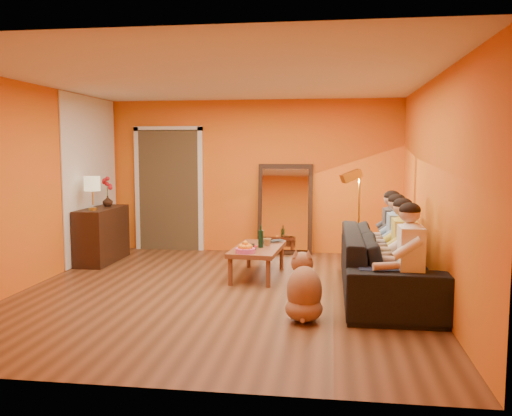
# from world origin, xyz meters

# --- Properties ---
(room_shell) EXTENTS (5.00, 5.50, 2.60)m
(room_shell) POSITION_xyz_m (0.00, 0.37, 1.30)
(room_shell) COLOR brown
(room_shell) RESTS_ON ground
(white_accent) EXTENTS (0.02, 1.90, 2.58)m
(white_accent) POSITION_xyz_m (-2.48, 1.75, 1.30)
(white_accent) COLOR white
(white_accent) RESTS_ON wall_left
(doorway_recess) EXTENTS (1.06, 0.30, 2.10)m
(doorway_recess) POSITION_xyz_m (-1.50, 2.83, 1.05)
(doorway_recess) COLOR #3F2D19
(doorway_recess) RESTS_ON floor
(door_jamb_left) EXTENTS (0.08, 0.06, 2.20)m
(door_jamb_left) POSITION_xyz_m (-2.07, 2.71, 1.05)
(door_jamb_left) COLOR white
(door_jamb_left) RESTS_ON wall_back
(door_jamb_right) EXTENTS (0.08, 0.06, 2.20)m
(door_jamb_right) POSITION_xyz_m (-0.93, 2.71, 1.05)
(door_jamb_right) COLOR white
(door_jamb_right) RESTS_ON wall_back
(door_header) EXTENTS (1.22, 0.06, 0.08)m
(door_header) POSITION_xyz_m (-1.50, 2.71, 2.12)
(door_header) COLOR white
(door_header) RESTS_ON wall_back
(mirror_frame) EXTENTS (0.92, 0.27, 1.51)m
(mirror_frame) POSITION_xyz_m (0.55, 2.63, 0.76)
(mirror_frame) COLOR black
(mirror_frame) RESTS_ON floor
(mirror_glass) EXTENTS (0.78, 0.21, 1.35)m
(mirror_glass) POSITION_xyz_m (0.55, 2.59, 0.76)
(mirror_glass) COLOR white
(mirror_glass) RESTS_ON mirror_frame
(sideboard) EXTENTS (0.44, 1.18, 0.85)m
(sideboard) POSITION_xyz_m (-2.24, 1.55, 0.42)
(sideboard) COLOR black
(sideboard) RESTS_ON floor
(table_lamp) EXTENTS (0.24, 0.24, 0.51)m
(table_lamp) POSITION_xyz_m (-2.24, 1.25, 1.10)
(table_lamp) COLOR beige
(table_lamp) RESTS_ON sideboard
(sofa) EXTENTS (2.67, 1.04, 0.78)m
(sofa) POSITION_xyz_m (2.00, 0.16, 0.39)
(sofa) COLOR black
(sofa) RESTS_ON floor
(coffee_table) EXTENTS (0.70, 1.26, 0.42)m
(coffee_table) POSITION_xyz_m (0.32, 0.87, 0.21)
(coffee_table) COLOR brown
(coffee_table) RESTS_ON floor
(floor_lamp) EXTENTS (0.36, 0.32, 1.44)m
(floor_lamp) POSITION_xyz_m (1.72, 1.48, 0.72)
(floor_lamp) COLOR gold
(floor_lamp) RESTS_ON floor
(dog) EXTENTS (0.45, 0.64, 0.71)m
(dog) POSITION_xyz_m (1.06, -0.94, 0.36)
(dog) COLOR #946043
(dog) RESTS_ON floor
(person_far_left) EXTENTS (0.70, 0.44, 1.22)m
(person_far_left) POSITION_xyz_m (2.13, -0.84, 0.61)
(person_far_left) COLOR white
(person_far_left) RESTS_ON sofa
(person_mid_left) EXTENTS (0.70, 0.44, 1.22)m
(person_mid_left) POSITION_xyz_m (2.13, -0.29, 0.61)
(person_mid_left) COLOR #D7C847
(person_mid_left) RESTS_ON sofa
(person_mid_right) EXTENTS (0.70, 0.44, 1.22)m
(person_mid_right) POSITION_xyz_m (2.13, 0.26, 0.61)
(person_mid_right) COLOR #84A5CC
(person_mid_right) RESTS_ON sofa
(person_far_right) EXTENTS (0.70, 0.44, 1.22)m
(person_far_right) POSITION_xyz_m (2.13, 0.81, 0.61)
(person_far_right) COLOR #37373D
(person_far_right) RESTS_ON sofa
(fruit_bowl) EXTENTS (0.26, 0.26, 0.16)m
(fruit_bowl) POSITION_xyz_m (0.22, 0.42, 0.50)
(fruit_bowl) COLOR #EB5395
(fruit_bowl) RESTS_ON coffee_table
(wine_bottle) EXTENTS (0.07, 0.07, 0.31)m
(wine_bottle) POSITION_xyz_m (0.37, 0.82, 0.58)
(wine_bottle) COLOR black
(wine_bottle) RESTS_ON coffee_table
(tumbler) EXTENTS (0.12, 0.12, 0.10)m
(tumbler) POSITION_xyz_m (0.44, 0.99, 0.47)
(tumbler) COLOR #B27F3F
(tumbler) RESTS_ON coffee_table
(laptop) EXTENTS (0.43, 0.39, 0.03)m
(laptop) POSITION_xyz_m (0.50, 1.22, 0.43)
(laptop) COLOR black
(laptop) RESTS_ON coffee_table
(book_lower) EXTENTS (0.22, 0.27, 0.02)m
(book_lower) POSITION_xyz_m (0.14, 0.67, 0.43)
(book_lower) COLOR black
(book_lower) RESTS_ON coffee_table
(book_mid) EXTENTS (0.22, 0.27, 0.02)m
(book_mid) POSITION_xyz_m (0.15, 0.68, 0.45)
(book_mid) COLOR red
(book_mid) RESTS_ON book_lower
(book_upper) EXTENTS (0.19, 0.24, 0.02)m
(book_upper) POSITION_xyz_m (0.14, 0.66, 0.47)
(book_upper) COLOR black
(book_upper) RESTS_ON book_mid
(vase) EXTENTS (0.16, 0.16, 0.17)m
(vase) POSITION_xyz_m (-2.24, 1.80, 0.93)
(vase) COLOR black
(vase) RESTS_ON sideboard
(flowers) EXTENTS (0.17, 0.17, 0.48)m
(flowers) POSITION_xyz_m (-2.24, 1.80, 1.21)
(flowers) COLOR red
(flowers) RESTS_ON vase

